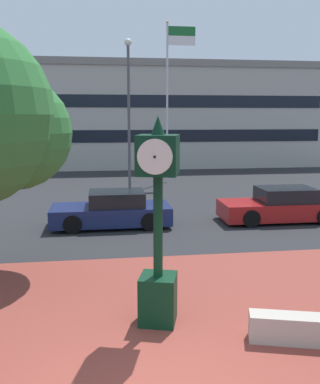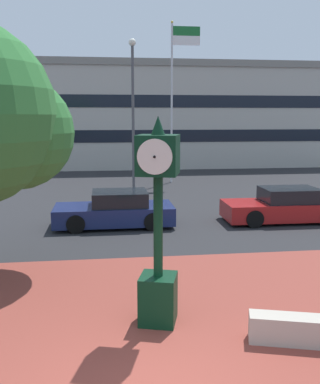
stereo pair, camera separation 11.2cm
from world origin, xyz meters
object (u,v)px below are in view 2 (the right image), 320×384
object	(u,v)px
street_clock	(158,229)
street_lamp_post	(133,103)
civic_building	(169,115)
car_street_mid	(115,211)
flagpole_primary	(175,88)
car_street_far	(285,206)

from	to	relation	value
street_clock	street_lamp_post	world-z (taller)	street_lamp_post
street_clock	civic_building	world-z (taller)	civic_building
car_street_mid	street_lamp_post	size ratio (longest dim) A/B	0.56
flagpole_primary	street_lamp_post	size ratio (longest dim) A/B	1.21
car_street_mid	flagpole_primary	world-z (taller)	flagpole_primary
civic_building	car_street_far	bearing A→B (deg)	-86.89
flagpole_primary	civic_building	bearing A→B (deg)	83.38
civic_building	street_lamp_post	world-z (taller)	civic_building
car_street_mid	car_street_far	size ratio (longest dim) A/B	0.95
car_street_far	street_lamp_post	bearing A→B (deg)	39.13
car_street_mid	street_clock	bearing A→B (deg)	-175.44
car_street_far	street_lamp_post	size ratio (longest dim) A/B	0.59
civic_building	street_clock	bearing A→B (deg)	-98.72
street_clock	car_street_mid	bearing A→B (deg)	110.82
flagpole_primary	civic_building	distance (m)	12.06
car_street_far	civic_building	size ratio (longest dim) A/B	0.18
flagpole_primary	civic_building	xyz separation A→B (m)	(1.38, 11.88, -1.52)
street_clock	flagpole_primary	xyz separation A→B (m)	(3.18, 17.83, 3.69)
car_street_far	civic_building	bearing A→B (deg)	3.65
civic_building	street_lamp_post	bearing A→B (deg)	-104.75
car_street_mid	street_lamp_post	xyz separation A→B (m)	(1.10, 6.55, 4.04)
car_street_mid	flagpole_primary	distance (m)	11.99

